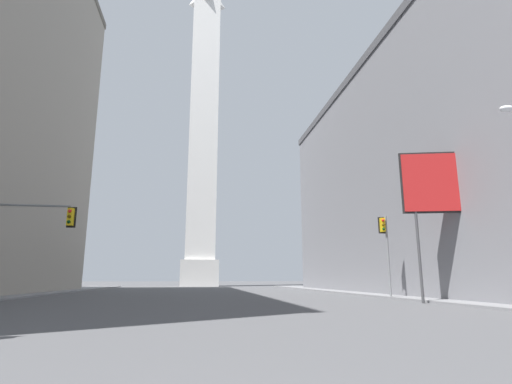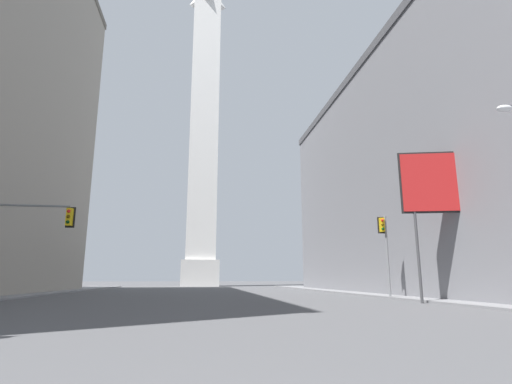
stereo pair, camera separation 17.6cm
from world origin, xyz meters
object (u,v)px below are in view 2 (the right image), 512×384
Objects in this scene: traffic_light_mid_right at (385,244)px; obelisk at (204,127)px; traffic_light_mid_left at (14,226)px; billboard_sign at (438,186)px.

obelisk is at bearing 105.91° from traffic_light_mid_right.
obelisk is 11.02× the size of traffic_light_mid_left.
obelisk is 6.86× the size of billboard_sign.
traffic_light_mid_right is (14.02, -49.19, -28.12)m from obelisk.
traffic_light_mid_right is 0.65× the size of billboard_sign.
billboard_sign reaches higher than traffic_light_mid_left.
billboard_sign is (26.77, -2.92, 2.80)m from traffic_light_mid_left.
traffic_light_mid_left is 0.62× the size of billboard_sign.
obelisk reaches higher than traffic_light_mid_left.
obelisk is 60.55m from traffic_light_mid_left.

